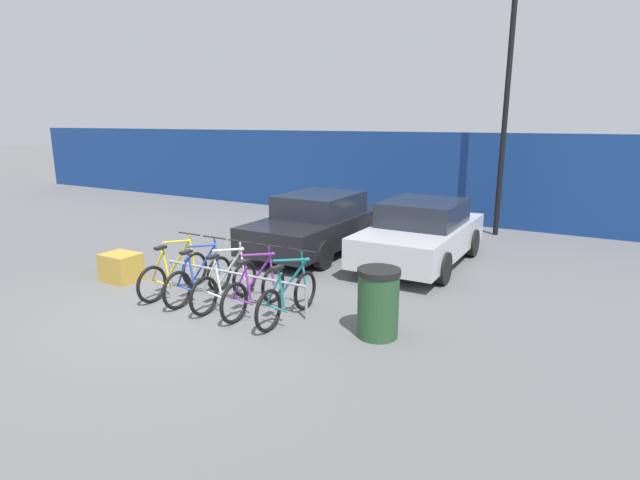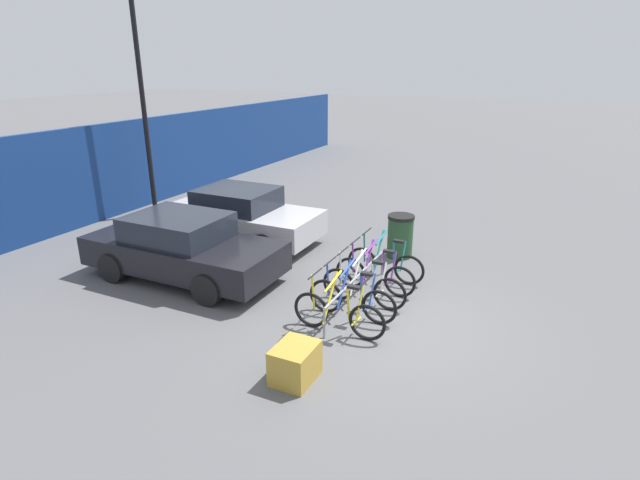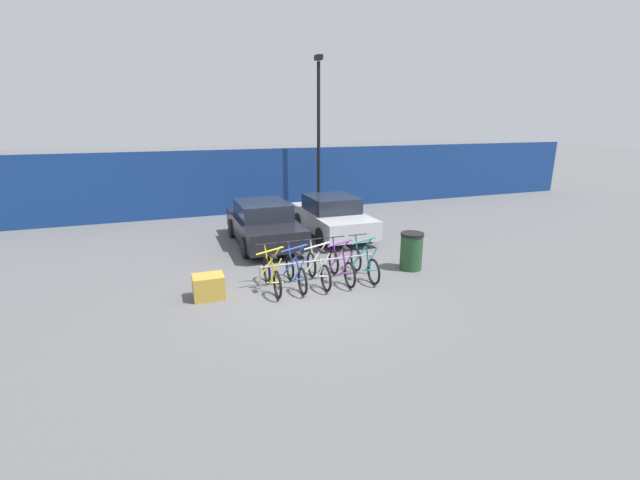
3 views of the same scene
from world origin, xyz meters
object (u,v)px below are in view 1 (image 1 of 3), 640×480
car_black (318,223)px  cargo_crate (121,267)px  bicycle_yellow (174,274)px  bicycle_blue (199,279)px  bicycle_teal (288,297)px  bicycle_purple (255,290)px  trash_bin (378,303)px  bicycle_white (225,284)px  lamp_post (506,101)px  bike_rack (232,277)px  car_silver (421,233)px

car_black → cargo_crate: size_ratio=6.12×
bicycle_yellow → bicycle_blue: (0.61, 0.00, 0.00)m
bicycle_teal → cargo_crate: bearing=-179.7°
bicycle_purple → trash_bin: (2.14, 0.13, 0.14)m
bicycle_white → bicycle_teal: same height
bicycle_blue → bicycle_teal: bearing=0.8°
car_black → lamp_post: (3.39, 4.01, 2.90)m
bicycle_blue → bicycle_purple: bearing=0.8°
bicycle_yellow → car_black: (0.73, 3.97, 0.31)m
bicycle_yellow → trash_bin: bearing=-1.8°
bicycle_yellow → lamp_post: bearing=58.9°
bicycle_blue → bicycle_purple: (1.21, 0.00, 0.00)m
bicycle_white → car_black: size_ratio=0.40×
bike_rack → bicycle_white: bicycle_white is taller
bicycle_yellow → trash_bin: (3.96, 0.13, 0.14)m
car_silver → cargo_crate: (-4.72, -4.15, -0.42)m
bicycle_teal → car_silver: (0.76, 4.18, 0.31)m
bicycle_blue → lamp_post: 9.29m
bike_rack → bicycle_teal: bicycle_teal is taller
bicycle_teal → lamp_post: bearing=79.1°
car_black → trash_bin: bearing=-49.9°
bicycle_purple → car_black: car_black is taller
bicycle_purple → trash_bin: 2.14m
car_silver → bicycle_blue: bearing=-122.1°
bicycle_purple → bicycle_teal: bearing=-3.2°
bicycle_yellow → trash_bin: bicycle_yellow is taller
cargo_crate → trash_bin: bearing=1.0°
trash_bin → cargo_crate: size_ratio=1.47×
car_black → cargo_crate: bearing=-119.5°
bike_rack → bicycle_yellow: bearing=-173.1°
bicycle_teal → bicycle_yellow: bearing=-179.2°
bicycle_yellow → bicycle_teal: size_ratio=1.00×
cargo_crate → bicycle_white: bearing=-0.8°
lamp_post → trash_bin: 8.42m
bicycle_white → car_black: (-0.46, 3.97, 0.31)m
bicycle_teal → car_black: car_black is taller
bicycle_blue → lamp_post: bearing=67.0°
bicycle_blue → bicycle_teal: 1.87m
lamp_post → trash_bin: bearing=-91.2°
bike_rack → trash_bin: (2.72, -0.02, 0.04)m
car_silver → bicycle_purple: bearing=-108.7°
bike_rack → lamp_post: 8.91m
car_black → bicycle_purple: bearing=-74.7°
car_black → bicycle_teal: bearing=-66.3°
bicycle_blue → lamp_post: size_ratio=0.26×
car_silver → trash_bin: (0.72, -4.05, -0.17)m
bicycle_white → lamp_post: lamp_post is taller
bike_rack → trash_bin: bearing=-0.3°
bike_rack → cargo_crate: bearing=-177.6°
bicycle_purple → car_silver: (1.41, 4.18, 0.31)m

